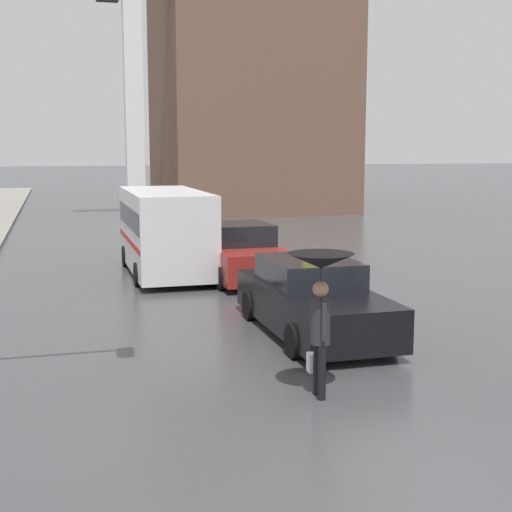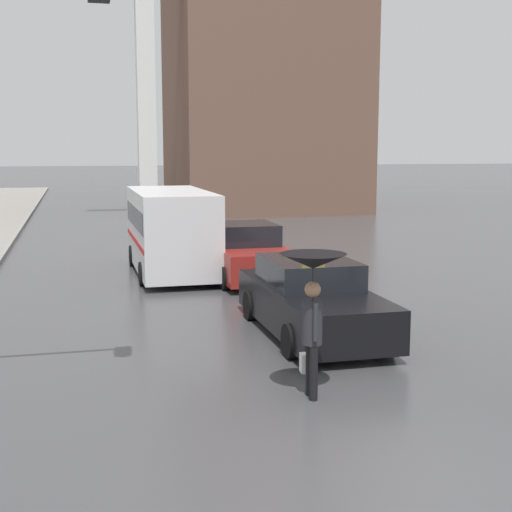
# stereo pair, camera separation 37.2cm
# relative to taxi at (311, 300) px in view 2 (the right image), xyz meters

# --- Properties ---
(ground_plane) EXTENTS (300.00, 300.00, 0.00)m
(ground_plane) POSITION_rel_taxi_xyz_m (-1.21, -6.40, -0.66)
(ground_plane) COLOR #424244
(taxi) EXTENTS (1.91, 4.63, 1.59)m
(taxi) POSITION_rel_taxi_xyz_m (0.00, 0.00, 0.00)
(taxi) COLOR black
(taxi) RESTS_ON ground_plane
(sedan_red) EXTENTS (1.91, 4.20, 1.52)m
(sedan_red) POSITION_rel_taxi_xyz_m (0.15, 5.94, 0.03)
(sedan_red) COLOR maroon
(sedan_red) RESTS_ON ground_plane
(ambulance_van) EXTENTS (2.10, 5.47, 2.36)m
(ambulance_van) POSITION_rel_taxi_xyz_m (-1.72, 7.30, 0.65)
(ambulance_van) COLOR silver
(ambulance_van) RESTS_ON ground_plane
(pedestrian_with_umbrella) EXTENTS (0.94, 0.94, 2.08)m
(pedestrian_with_umbrella) POSITION_rel_taxi_xyz_m (-1.14, -3.39, 0.97)
(pedestrian_with_umbrella) COLOR black
(pedestrian_with_umbrella) RESTS_ON ground_plane
(monument_cross) EXTENTS (7.34, 0.90, 16.69)m
(monument_cross) POSITION_rel_taxi_xyz_m (-0.66, 24.23, 8.80)
(monument_cross) COLOR white
(monument_cross) RESTS_ON ground_plane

